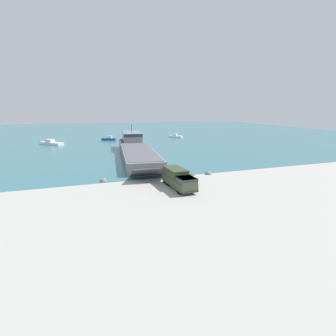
{
  "coord_description": "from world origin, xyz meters",
  "views": [
    {
      "loc": [
        -14.28,
        -35.78,
        11.91
      ],
      "look_at": [
        -0.21,
        4.28,
        2.18
      ],
      "focal_mm": 28.0,
      "sensor_mm": 36.0,
      "label": 1
    }
  ],
  "objects_px": {
    "moored_boat_a": "(176,136)",
    "moored_boat_b": "(51,143)",
    "landing_craft": "(136,148)",
    "soldier_on_ramp": "(191,178)",
    "moored_boat_c": "(109,139)",
    "military_truck": "(179,179)"
  },
  "relations": [
    {
      "from": "moored_boat_a",
      "to": "moored_boat_b",
      "type": "height_order",
      "value": "moored_boat_b"
    },
    {
      "from": "landing_craft",
      "to": "soldier_on_ramp",
      "type": "bearing_deg",
      "value": -77.63
    },
    {
      "from": "moored_boat_c",
      "to": "landing_craft",
      "type": "bearing_deg",
      "value": -151.24
    },
    {
      "from": "landing_craft",
      "to": "moored_boat_c",
      "type": "xyz_separation_m",
      "value": [
        -2.52,
        34.9,
        -1.24
      ]
    },
    {
      "from": "landing_craft",
      "to": "military_truck",
      "type": "relative_size",
      "value": 5.52
    },
    {
      "from": "moored_boat_b",
      "to": "military_truck",
      "type": "bearing_deg",
      "value": 66.02
    },
    {
      "from": "landing_craft",
      "to": "moored_boat_b",
      "type": "height_order",
      "value": "landing_craft"
    },
    {
      "from": "landing_craft",
      "to": "moored_boat_c",
      "type": "bearing_deg",
      "value": 101.2
    },
    {
      "from": "military_truck",
      "to": "soldier_on_ramp",
      "type": "xyz_separation_m",
      "value": [
        2.75,
        1.4,
        -0.46
      ]
    },
    {
      "from": "military_truck",
      "to": "moored_boat_b",
      "type": "bearing_deg",
      "value": -161.55
    },
    {
      "from": "soldier_on_ramp",
      "to": "moored_boat_b",
      "type": "distance_m",
      "value": 62.75
    },
    {
      "from": "moored_boat_c",
      "to": "moored_boat_a",
      "type": "bearing_deg",
      "value": -63.49
    },
    {
      "from": "landing_craft",
      "to": "moored_boat_c",
      "type": "relative_size",
      "value": 7.91
    },
    {
      "from": "landing_craft",
      "to": "military_truck",
      "type": "height_order",
      "value": "landing_craft"
    },
    {
      "from": "soldier_on_ramp",
      "to": "moored_boat_a",
      "type": "height_order",
      "value": "soldier_on_ramp"
    },
    {
      "from": "landing_craft",
      "to": "military_truck",
      "type": "bearing_deg",
      "value": -83.05
    },
    {
      "from": "military_truck",
      "to": "soldier_on_ramp",
      "type": "bearing_deg",
      "value": 114.88
    },
    {
      "from": "military_truck",
      "to": "soldier_on_ramp",
      "type": "height_order",
      "value": "military_truck"
    },
    {
      "from": "military_truck",
      "to": "moored_boat_c",
      "type": "relative_size",
      "value": 1.43
    },
    {
      "from": "moored_boat_a",
      "to": "moored_boat_b",
      "type": "distance_m",
      "value": 47.56
    },
    {
      "from": "moored_boat_a",
      "to": "moored_boat_c",
      "type": "xyz_separation_m",
      "value": [
        -27.33,
        -0.9,
        0.07
      ]
    },
    {
      "from": "moored_boat_c",
      "to": "moored_boat_b",
      "type": "bearing_deg",
      "value": 132.27
    }
  ]
}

